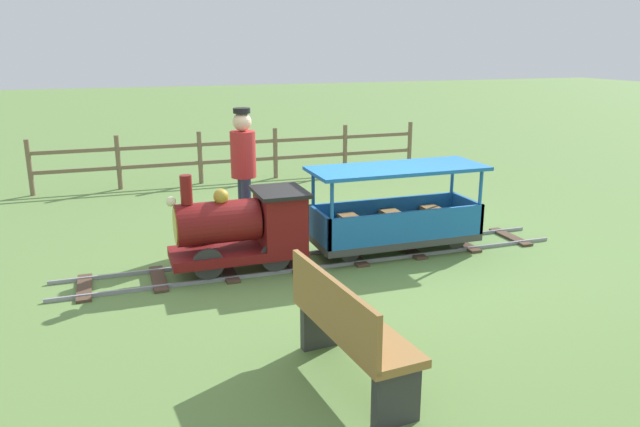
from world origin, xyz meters
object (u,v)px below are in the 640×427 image
object	(u,v)px
locomotive	(245,227)
park_bench	(348,329)
passenger_car	(396,217)
conductor_person	(243,164)

from	to	relation	value
locomotive	park_bench	world-z (taller)	locomotive
passenger_car	conductor_person	bearing A→B (deg)	57.38
conductor_person	park_bench	xyz separation A→B (m)	(-3.45, 0.03, -0.54)
locomotive	park_bench	xyz separation A→B (m)	(-2.46, -0.19, -0.07)
park_bench	conductor_person	bearing A→B (deg)	-0.53
passenger_car	park_bench	world-z (taller)	passenger_car
passenger_car	conductor_person	size ratio (longest dim) A/B	1.23
passenger_car	park_bench	bearing A→B (deg)	147.32
locomotive	conductor_person	xyz separation A→B (m)	(0.99, -0.22, 0.47)
locomotive	park_bench	distance (m)	2.47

